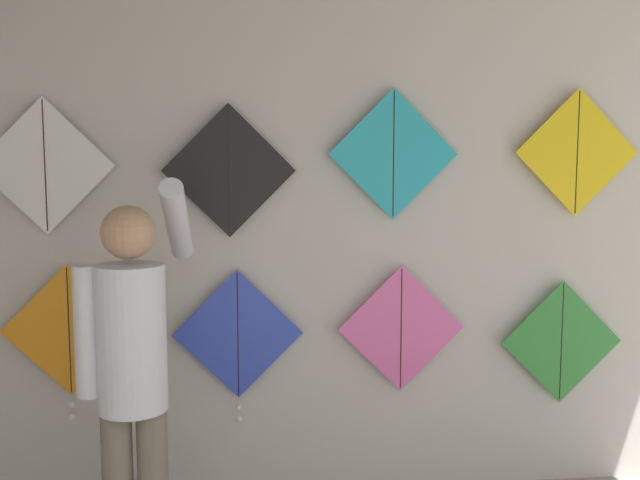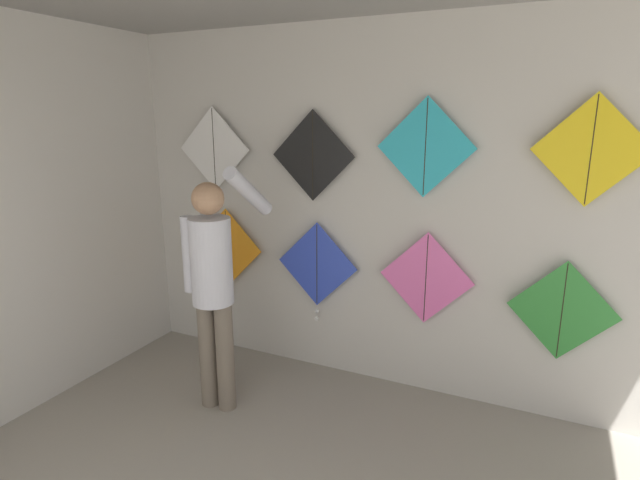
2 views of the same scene
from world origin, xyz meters
name	(u,v)px [view 1 (image 1 of 2)]	position (x,y,z in m)	size (l,w,h in m)	color
back_panel	(322,245)	(0.00, 4.01, 1.40)	(5.05, 0.06, 2.80)	beige
shopkeeper	(133,365)	(-0.90, 3.11, 1.01)	(0.45, 0.64, 1.80)	#726656
kite_0	(69,334)	(-1.35, 3.92, 0.96)	(0.71, 0.04, 0.84)	orange
kite_1	(238,338)	(-0.47, 3.92, 0.91)	(0.71, 0.04, 0.84)	blue
kite_2	(401,329)	(0.43, 3.92, 0.94)	(0.71, 0.01, 0.71)	pink
kite_3	(561,342)	(1.35, 3.92, 0.84)	(0.71, 0.01, 0.71)	#338C38
kite_4	(45,166)	(-1.44, 3.92, 1.84)	(0.71, 0.01, 0.71)	white
kite_5	(229,171)	(-0.50, 3.92, 1.81)	(0.71, 0.01, 0.71)	black
kite_6	(393,154)	(0.37, 3.92, 1.90)	(0.71, 0.01, 0.71)	#28B2C6
kite_7	(577,153)	(1.40, 3.92, 1.91)	(0.71, 0.01, 0.71)	yellow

